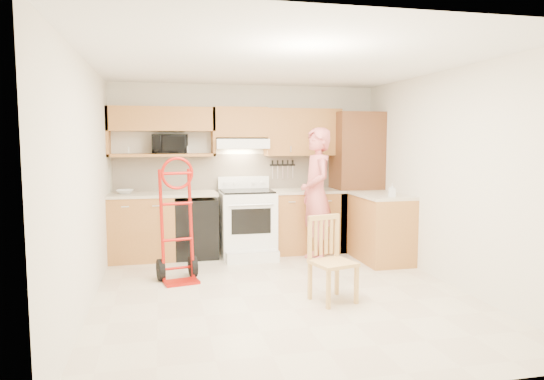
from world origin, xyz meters
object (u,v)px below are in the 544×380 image
object	(u,v)px
person	(316,195)
dining_chair	(333,260)
microwave	(169,144)
hand_truck	(178,226)
range	(248,218)

from	to	relation	value
person	dining_chair	distance (m)	1.82
person	dining_chair	world-z (taller)	person
person	microwave	bearing A→B (deg)	-109.96
hand_truck	dining_chair	xyz separation A→B (m)	(1.55, -1.11, -0.22)
range	microwave	bearing A→B (deg)	165.69
microwave	hand_truck	distance (m)	1.65
range	hand_truck	world-z (taller)	hand_truck
range	person	distance (m)	1.06
microwave	dining_chair	distance (m)	3.16
microwave	range	xyz separation A→B (m)	(1.08, -0.28, -1.06)
microwave	person	xyz separation A→B (m)	(1.97, -0.74, -0.70)
person	dining_chair	bearing A→B (deg)	-11.39
microwave	range	size ratio (longest dim) A/B	0.44
range	dining_chair	distance (m)	2.24
microwave	hand_truck	size ratio (longest dim) A/B	0.37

